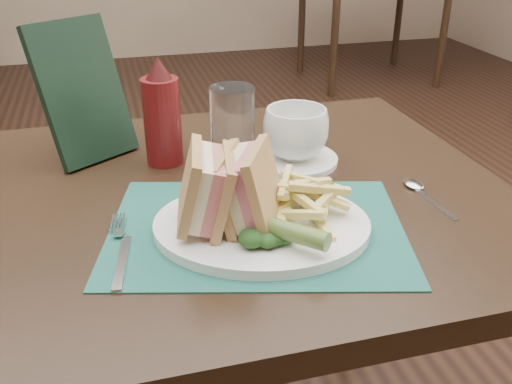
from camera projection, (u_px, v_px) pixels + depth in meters
floor at (196, 342)px, 1.68m from camera, size 7.00×7.00×0.00m
wall_back at (124, 58)px, 4.68m from camera, size 6.00×0.00×6.00m
table_main at (231, 367)px, 1.08m from camera, size 0.90×0.75×0.75m
table_bg_right at (370, 26)px, 3.97m from camera, size 0.90×0.75×0.75m
placemat at (257, 228)px, 0.80m from camera, size 0.47×0.39×0.00m
plate at (262, 226)px, 0.79m from camera, size 0.35×0.31×0.01m
sandwich_half_a at (190, 189)px, 0.75m from camera, size 0.10×0.12×0.11m
sandwich_half_b at (233, 185)px, 0.76m from camera, size 0.12×0.14×0.11m
kale_garnish at (274, 230)px, 0.74m from camera, size 0.11×0.08×0.03m
pickle_spear at (285, 230)px, 0.72m from camera, size 0.10×0.11×0.03m
fries_pile at (302, 194)px, 0.80m from camera, size 0.18×0.20×0.05m
fork at (120, 247)px, 0.74m from camera, size 0.06×0.17×0.01m
spoon at (428, 196)px, 0.88m from camera, size 0.04×0.15×0.01m
saucer at (295, 160)px, 1.00m from camera, size 0.19×0.19×0.01m
coffee_cup at (296, 133)px, 0.98m from camera, size 0.16×0.16×0.09m
drinking_glass at (233, 124)px, 0.99m from camera, size 0.09×0.09×0.13m
ketchup_bottle at (162, 112)px, 0.96m from camera, size 0.08×0.08×0.19m
check_presenter at (82, 92)px, 0.98m from camera, size 0.17×0.16×0.24m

